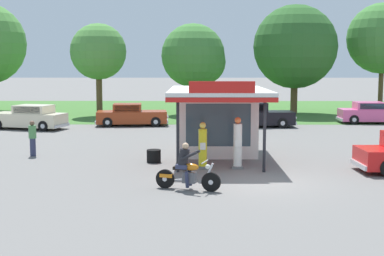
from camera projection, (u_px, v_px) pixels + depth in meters
The scene contains 15 objects.
ground_plane at pixel (259, 182), 18.87m from camera, with size 300.00×300.00×0.00m, color slate.
grass_verge_strip at pixel (221, 110), 48.66m from camera, with size 120.00×24.00×0.01m, color #3D6B2D.
service_station_kiosk at pixel (217, 116), 24.48m from camera, with size 4.23×6.95×3.51m.
gas_pump_nearside at pixel (203, 147), 21.19m from camera, with size 0.44×0.44×1.86m.
gas_pump_offside at pixel (238, 145), 21.17m from camera, with size 0.44×0.44×2.06m.
motorcycle_with_rider at pixel (187, 170), 17.55m from camera, with size 2.17×0.89×1.58m.
parked_car_back_row_centre_left at pixel (131, 115), 36.14m from camera, with size 5.03×2.35×1.49m.
parked_car_back_row_centre_right at pixel (373, 113), 37.58m from camera, with size 5.04×2.07×1.51m.
parked_car_back_row_far_left at pixel (29, 118), 34.19m from camera, with size 5.27×3.04×1.55m.
parked_car_back_row_right at pixel (252, 116), 35.43m from camera, with size 5.65×2.11×1.62m.
bystander_standing_back_lot at pixel (33, 138), 24.05m from camera, with size 0.34×0.34×1.61m.
tree_oak_distant_spare at pixel (196, 57), 43.86m from camera, with size 5.33×5.25×7.51m.
tree_oak_centre at pixel (98, 52), 42.34m from camera, with size 4.47×4.47×7.39m.
tree_oak_far_right at pixel (294, 48), 43.96m from camera, with size 6.93×6.93×9.07m.
spare_tire_stack at pixel (154, 156), 22.56m from camera, with size 0.60×0.60×0.54m.
Camera 1 is at (-2.23, -18.53, 4.13)m, focal length 49.74 mm.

